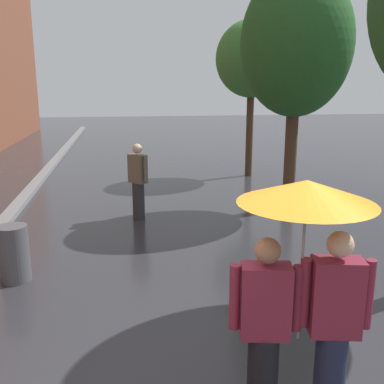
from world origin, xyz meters
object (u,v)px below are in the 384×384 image
street_tree_1 (296,44)px  litter_bin (14,254)px  street_tree_2 (252,60)px  pedestrian_walking_midground (138,181)px  couple_under_umbrella (302,272)px

street_tree_1 → litter_bin: (-5.49, -3.15, -3.29)m
street_tree_1 → street_tree_2: 3.94m
street_tree_1 → pedestrian_walking_midground: bearing=-175.4°
street_tree_1 → litter_bin: bearing=-150.2°
street_tree_1 → litter_bin: size_ratio=6.27×
litter_bin → couple_under_umbrella: bearing=-48.4°
street_tree_2 → couple_under_umbrella: (-2.69, -10.47, -2.23)m
couple_under_umbrella → pedestrian_walking_midground: couple_under_umbrella is taller
street_tree_2 → pedestrian_walking_midground: bearing=-131.4°
litter_bin → pedestrian_walking_midground: 3.50m
street_tree_1 → street_tree_2: (0.19, 3.94, -0.10)m
pedestrian_walking_midground → couple_under_umbrella: bearing=-80.6°
litter_bin → pedestrian_walking_midground: size_ratio=0.52×
couple_under_umbrella → litter_bin: couple_under_umbrella is taller
litter_bin → street_tree_1: bearing=29.8°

